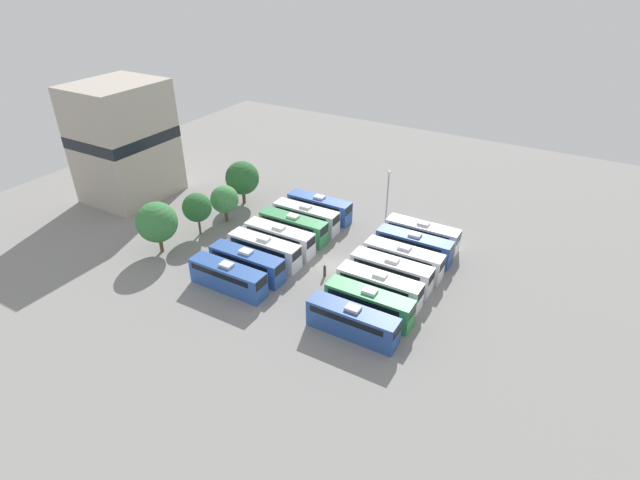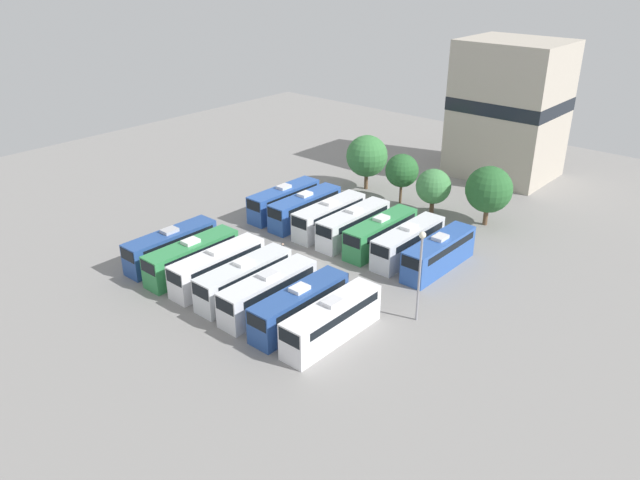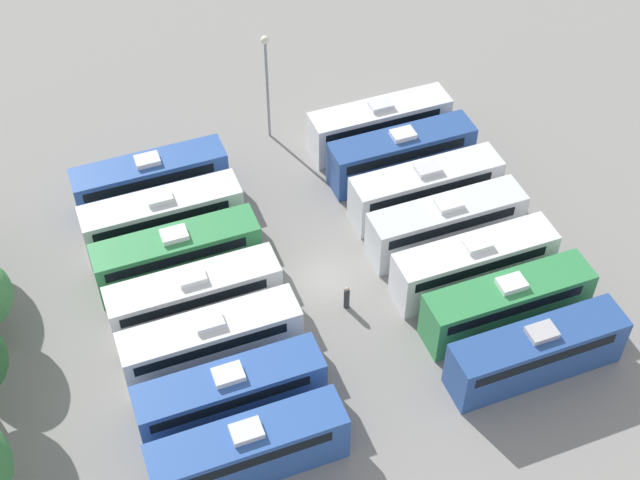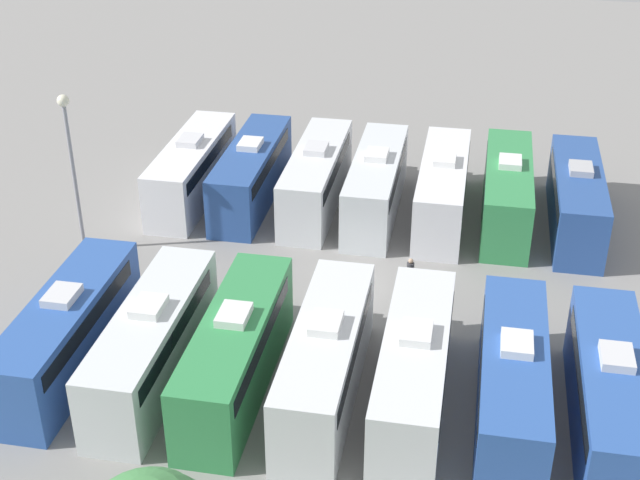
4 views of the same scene
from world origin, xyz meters
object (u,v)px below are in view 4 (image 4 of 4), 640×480
object	(u,v)px
bus_8	(512,380)
bus_12	(152,341)
bus_2	(443,188)
bus_5	(251,171)
bus_1	(507,190)
bus_10	(326,359)
bus_13	(67,330)
worker_person	(410,276)
bus_7	(610,394)
bus_9	(414,369)
bus_11	(236,350)
light_pole	(70,149)
bus_0	(577,197)
bus_6	(192,168)
bus_3	(376,183)
bus_4	(316,176)

from	to	relation	value
bus_8	bus_12	bearing A→B (deg)	0.52
bus_2	bus_5	world-z (taller)	same
bus_1	bus_10	world-z (taller)	same
bus_2	bus_13	world-z (taller)	same
bus_12	worker_person	world-z (taller)	bus_12
bus_7	worker_person	bearing A→B (deg)	-46.65
bus_9	bus_13	bearing A→B (deg)	0.18
bus_11	light_pole	size ratio (longest dim) A/B	1.21
bus_13	worker_person	xyz separation A→B (m)	(-13.55, -8.74, -1.03)
bus_8	worker_person	bearing A→B (deg)	-61.39
bus_0	bus_13	xyz separation A→B (m)	(21.74, 16.83, 0.00)
bus_2	light_pole	bearing A→B (deg)	21.21
bus_10	bus_11	distance (m)	3.68
bus_6	bus_11	world-z (taller)	same
bus_7	bus_10	xyz separation A→B (m)	(10.94, -0.16, 0.00)
bus_11	worker_person	xyz separation A→B (m)	(-6.25, -8.81, -1.03)
bus_0	bus_3	world-z (taller)	same
bus_4	worker_person	world-z (taller)	bus_4
light_pole	bus_7	bearing A→B (deg)	159.15
bus_0	bus_1	xyz separation A→B (m)	(3.70, -0.21, 0.00)
bus_5	worker_person	world-z (taller)	bus_5
bus_10	bus_13	world-z (taller)	same
bus_10	bus_12	world-z (taller)	same
bus_2	bus_7	size ratio (longest dim) A/B	1.00
bus_3	bus_9	world-z (taller)	same
bus_5	worker_person	xyz separation A→B (m)	(-9.98, 8.09, -1.03)
bus_3	bus_9	xyz separation A→B (m)	(-3.71, 16.62, 0.00)
bus_2	light_pole	xyz separation A→B (m)	(18.22, 7.07, 3.87)
bus_12	light_pole	bearing A→B (deg)	-52.52
bus_2	bus_13	size ratio (longest dim) A/B	1.00
bus_2	bus_5	xyz separation A→B (m)	(10.95, -0.13, 0.00)
bus_12	bus_5	bearing A→B (deg)	-89.30
bus_9	bus_12	bearing A→B (deg)	0.83
bus_7	light_pole	bearing A→B (deg)	-20.85
bus_3	bus_10	xyz separation A→B (m)	(-0.18, 16.63, 0.00)
bus_10	light_pole	size ratio (longest dim) A/B	1.21
light_pole	bus_10	bearing A→B (deg)	146.82
bus_10	bus_13	bearing A→B (deg)	0.17
bus_10	light_pole	xyz separation A→B (m)	(14.68, -9.60, 3.87)
bus_2	worker_person	distance (m)	8.09
bus_10	bus_11	bearing A→B (deg)	1.53
bus_6	bus_9	size ratio (longest dim) A/B	1.00
bus_3	light_pole	size ratio (longest dim) A/B	1.21
bus_13	light_pole	xyz separation A→B (m)	(3.69, -9.63, 3.87)
bus_0	bus_3	distance (m)	10.93
bus_8	light_pole	world-z (taller)	light_pole
bus_2	bus_11	xyz separation A→B (m)	(7.22, 16.77, 0.00)
bus_3	bus_8	bearing A→B (deg)	114.26
bus_10	bus_12	xyz separation A→B (m)	(7.21, 0.14, 0.00)
bus_10	light_pole	world-z (taller)	light_pole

